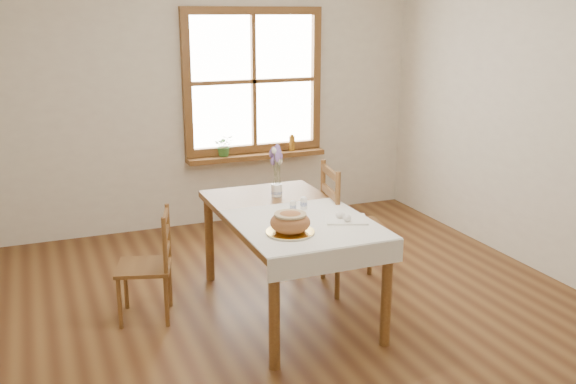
% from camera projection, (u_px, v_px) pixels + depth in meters
% --- Properties ---
extents(ground, '(5.00, 5.00, 0.00)m').
position_uv_depth(ground, '(304.00, 326.00, 4.51)').
color(ground, brown).
rests_on(ground, ground).
extents(room_walls, '(4.60, 5.10, 2.65)m').
position_uv_depth(room_walls, '(306.00, 81.00, 4.05)').
color(room_walls, silver).
rests_on(room_walls, ground).
extents(window, '(1.46, 0.08, 1.46)m').
position_uv_depth(window, '(253.00, 81.00, 6.50)').
color(window, brown).
rests_on(window, ground).
extents(window_sill, '(1.46, 0.20, 0.05)m').
position_uv_depth(window_sill, '(257.00, 156.00, 6.64)').
color(window_sill, brown).
rests_on(window_sill, ground).
extents(dining_table, '(0.90, 1.60, 0.75)m').
position_uv_depth(dining_table, '(288.00, 224.00, 4.60)').
color(dining_table, brown).
rests_on(dining_table, ground).
extents(table_linen, '(0.91, 0.99, 0.01)m').
position_uv_depth(table_linen, '(305.00, 224.00, 4.30)').
color(table_linen, white).
rests_on(table_linen, dining_table).
extents(chair_left, '(0.48, 0.47, 0.80)m').
position_uv_depth(chair_left, '(144.00, 265.00, 4.54)').
color(chair_left, brown).
rests_on(chair_left, ground).
extents(chair_right, '(0.56, 0.55, 1.01)m').
position_uv_depth(chair_right, '(355.00, 227.00, 5.03)').
color(chair_right, brown).
rests_on(chair_right, ground).
extents(bread_plate, '(0.36, 0.36, 0.02)m').
position_uv_depth(bread_plate, '(290.00, 232.00, 4.10)').
color(bread_plate, white).
rests_on(bread_plate, table_linen).
extents(bread_loaf, '(0.26, 0.26, 0.14)m').
position_uv_depth(bread_loaf, '(290.00, 221.00, 4.08)').
color(bread_loaf, '#B26C3F').
rests_on(bread_loaf, bread_plate).
extents(egg_napkin, '(0.34, 0.32, 0.01)m').
position_uv_depth(egg_napkin, '(346.00, 219.00, 4.37)').
color(egg_napkin, white).
rests_on(egg_napkin, table_linen).
extents(eggs, '(0.27, 0.26, 0.05)m').
position_uv_depth(eggs, '(346.00, 215.00, 4.36)').
color(eggs, white).
rests_on(eggs, egg_napkin).
extents(salt_shaker, '(0.05, 0.05, 0.09)m').
position_uv_depth(salt_shaker, '(304.00, 203.00, 4.60)').
color(salt_shaker, white).
rests_on(salt_shaker, table_linen).
extents(pepper_shaker, '(0.05, 0.05, 0.08)m').
position_uv_depth(pepper_shaker, '(293.00, 206.00, 4.54)').
color(pepper_shaker, white).
rests_on(pepper_shaker, table_linen).
extents(flower_vase, '(0.09, 0.09, 0.10)m').
position_uv_depth(flower_vase, '(277.00, 191.00, 4.94)').
color(flower_vase, white).
rests_on(flower_vase, dining_table).
extents(lavender_bouquet, '(0.15, 0.15, 0.29)m').
position_uv_depth(lavender_bouquet, '(277.00, 167.00, 4.88)').
color(lavender_bouquet, '#77599E').
rests_on(lavender_bouquet, flower_vase).
extents(potted_plant, '(0.24, 0.26, 0.17)m').
position_uv_depth(potted_plant, '(224.00, 148.00, 6.49)').
color(potted_plant, '#346729').
rests_on(potted_plant, window_sill).
extents(amber_bottle, '(0.06, 0.06, 0.17)m').
position_uv_depth(amber_bottle, '(292.00, 142.00, 6.76)').
color(amber_bottle, '#9D691D').
rests_on(amber_bottle, window_sill).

